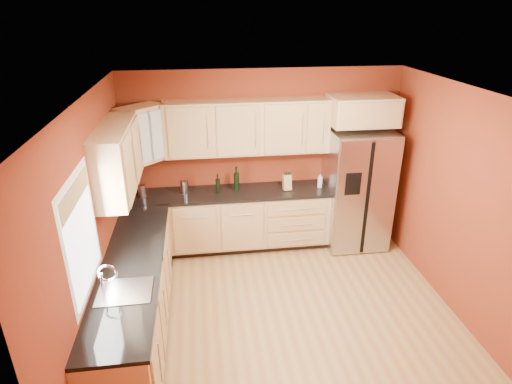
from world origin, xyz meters
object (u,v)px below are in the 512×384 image
(knife_block, at_px, (287,182))
(wine_bottle_a, at_px, (236,179))
(soap_dispenser, at_px, (320,181))
(refrigerator, at_px, (357,189))
(canister_left, at_px, (142,191))

(knife_block, bearing_deg, wine_bottle_a, 169.17)
(soap_dispenser, bearing_deg, refrigerator, -6.30)
(canister_left, xyz_separation_m, soap_dispenser, (2.55, 0.00, 0.01))
(soap_dispenser, bearing_deg, canister_left, -179.99)
(knife_block, xyz_separation_m, soap_dispenser, (0.50, 0.01, -0.01))
(refrigerator, xyz_separation_m, wine_bottle_a, (-1.77, 0.12, 0.21))
(canister_left, height_order, soap_dispenser, soap_dispenser)
(refrigerator, relative_size, soap_dispenser, 8.72)
(canister_left, distance_m, knife_block, 2.06)
(wine_bottle_a, bearing_deg, knife_block, -5.84)
(wine_bottle_a, height_order, soap_dispenser, wine_bottle_a)
(wine_bottle_a, bearing_deg, refrigerator, -3.93)
(knife_block, bearing_deg, canister_left, 174.65)
(refrigerator, xyz_separation_m, canister_left, (-3.10, 0.06, 0.12))
(canister_left, xyz_separation_m, knife_block, (2.06, -0.01, 0.02))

